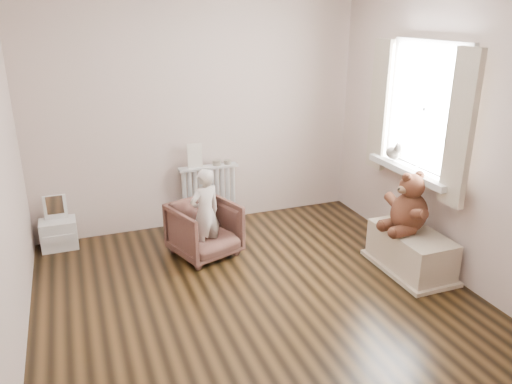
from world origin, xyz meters
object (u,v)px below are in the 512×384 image
object	(u,v)px
radiator	(209,192)
child	(205,213)
teddy_bear	(410,202)
toy_bench	(411,250)
toy_vanity	(57,223)
armchair	(205,230)
plush_cat	(394,150)

from	to	relation	value
radiator	child	world-z (taller)	child
child	teddy_bear	size ratio (longest dim) A/B	1.60
toy_bench	toy_vanity	bearing A→B (deg)	151.68
armchair	toy_vanity	bearing A→B (deg)	134.34
radiator	toy_vanity	size ratio (longest dim) A/B	1.25
toy_bench	plush_cat	xyz separation A→B (m)	(0.14, 0.59, 0.80)
child	toy_bench	distance (m)	1.97
armchair	radiator	bearing A→B (deg)	51.67
toy_bench	teddy_bear	bearing A→B (deg)	115.81
teddy_bear	armchair	bearing A→B (deg)	148.64
radiator	teddy_bear	world-z (taller)	teddy_bear
teddy_bear	toy_vanity	bearing A→B (deg)	149.43
armchair	teddy_bear	distance (m)	1.96
radiator	toy_bench	xyz separation A→B (m)	(1.46, -1.68, -0.19)
child	toy_bench	world-z (taller)	child
toy_bench	teddy_bear	distance (m)	0.47
armchair	child	size ratio (longest dim) A/B	0.67
toy_vanity	plush_cat	world-z (taller)	plush_cat
radiator	toy_vanity	distance (m)	1.61
toy_bench	radiator	bearing A→B (deg)	130.99
armchair	toy_bench	size ratio (longest dim) A/B	0.73
toy_vanity	armchair	distance (m)	1.52
plush_cat	toy_vanity	bearing A→B (deg)	178.37
child	plush_cat	world-z (taller)	plush_cat
child	plush_cat	xyz separation A→B (m)	(1.86, -0.33, 0.53)
radiator	armchair	world-z (taller)	radiator
plush_cat	toy_bench	bearing A→B (deg)	-86.64
radiator	teddy_bear	distance (m)	2.19
toy_vanity	plush_cat	xyz separation A→B (m)	(3.21, -1.07, 0.72)
child	plush_cat	size ratio (longest dim) A/B	4.02
radiator	child	distance (m)	0.81
toy_vanity	toy_bench	size ratio (longest dim) A/B	0.68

